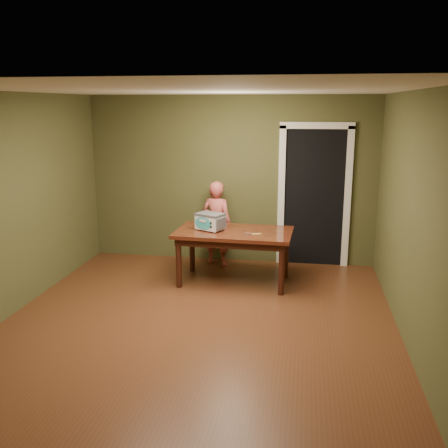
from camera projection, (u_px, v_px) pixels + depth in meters
name	position (u px, v px, depth m)	size (l,w,h in m)	color
floor	(198.00, 324.00, 5.72)	(5.00, 5.00, 0.00)	#562C18
room_shell	(196.00, 176.00, 5.32)	(4.52, 5.02, 2.61)	#484A27
doorway	(314.00, 195.00, 7.93)	(1.10, 0.66, 2.25)	black
dining_table	(234.00, 238.00, 6.92)	(1.63, 0.96, 0.75)	#37120C
toy_oven	(210.00, 221.00, 6.92)	(0.45, 0.39, 0.24)	#4C4F54
baking_pan	(248.00, 234.00, 6.70)	(0.10, 0.10, 0.02)	silver
spatula	(255.00, 234.00, 6.71)	(0.18, 0.03, 0.01)	#D0CA5A
child	(217.00, 223.00, 7.70)	(0.48, 0.32, 1.33)	#C55551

